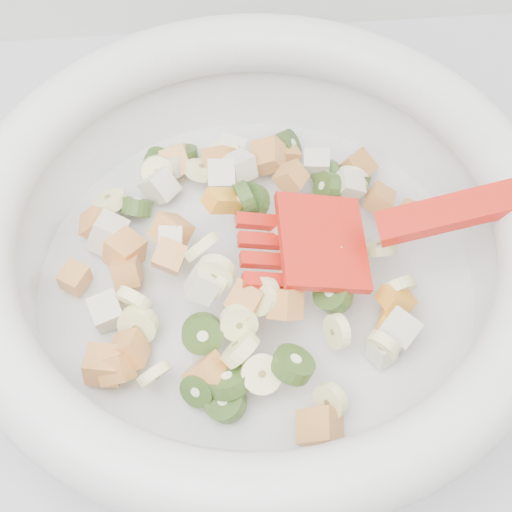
{
  "coord_description": "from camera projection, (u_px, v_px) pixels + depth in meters",
  "views": [
    {
      "loc": [
        -0.19,
        1.13,
        1.39
      ],
      "look_at": [
        -0.16,
        1.43,
        0.95
      ],
      "focal_mm": 55.0,
      "sensor_mm": 36.0,
      "label": 1
    }
  ],
  "objects": [
    {
      "name": "mixing_bowl",
      "position": [
        256.0,
        245.0,
        0.53
      ],
      "size": [
        0.5,
        0.4,
        0.14
      ],
      "color": "silver",
      "rests_on": "counter"
    },
    {
      "name": "counter",
      "position": [
        387.0,
        466.0,
        0.96
      ],
      "size": [
        2.0,
        0.6,
        0.9
      ],
      "primitive_type": "cube",
      "color": "#A7A7AD",
      "rests_on": "ground"
    }
  ]
}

